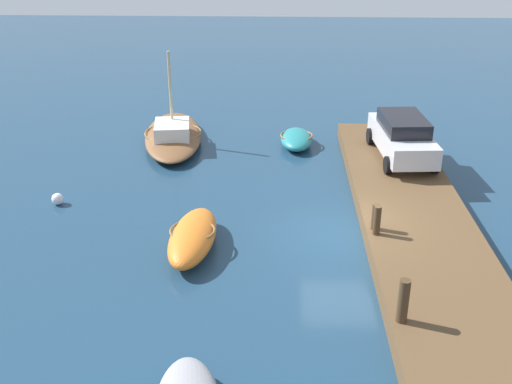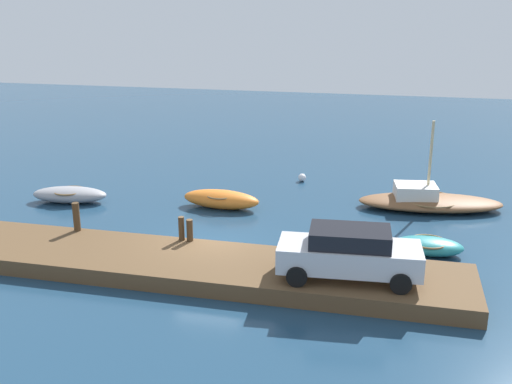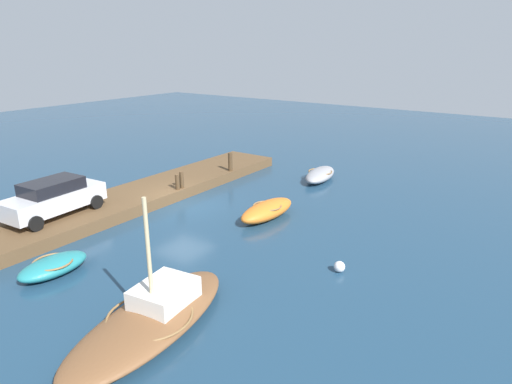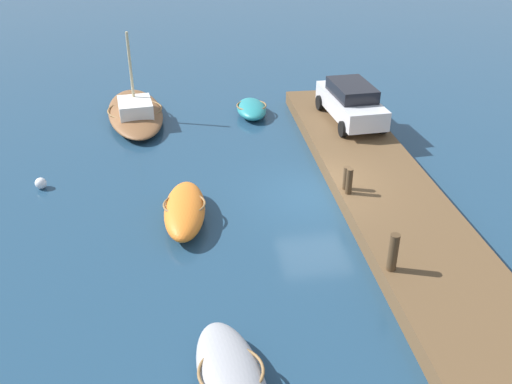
{
  "view_description": "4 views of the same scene",
  "coord_description": "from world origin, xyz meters",
  "px_view_note": "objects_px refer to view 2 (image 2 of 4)",
  "views": [
    {
      "loc": [
        -16.8,
        2.09,
        9.22
      ],
      "look_at": [
        0.74,
        2.75,
        1.1
      ],
      "focal_mm": 43.23,
      "sensor_mm": 36.0,
      "label": 1
    },
    {
      "loc": [
        6.44,
        -19.95,
        8.72
      ],
      "look_at": [
        0.99,
        2.95,
        1.37
      ],
      "focal_mm": 42.3,
      "sensor_mm": 36.0,
      "label": 2
    },
    {
      "loc": [
        15.23,
        15.26,
        7.73
      ],
      "look_at": [
        -1.49,
        3.56,
        0.99
      ],
      "focal_mm": 31.07,
      "sensor_mm": 36.0,
      "label": 3
    },
    {
      "loc": [
        -16.57,
        4.32,
        9.7
      ],
      "look_at": [
        -0.54,
        2.2,
        0.63
      ],
      "focal_mm": 39.73,
      "sensor_mm": 36.0,
      "label": 4
    }
  ],
  "objects_px": {
    "rowboat_grey": "(70,194)",
    "mooring_post_mid_west": "(181,229)",
    "mooring_post_west": "(76,217)",
    "parked_car": "(349,253)",
    "sailboat_brown": "(428,200)",
    "dinghy_teal": "(428,246)",
    "mooring_post_mid_east": "(190,230)",
    "marker_buoy": "(302,178)",
    "rowboat_orange": "(221,199)"
  },
  "relations": [
    {
      "from": "rowboat_grey",
      "to": "mooring_post_mid_west",
      "type": "relative_size",
      "value": 4.05
    },
    {
      "from": "mooring_post_west",
      "to": "parked_car",
      "type": "height_order",
      "value": "parked_car"
    },
    {
      "from": "rowboat_grey",
      "to": "sailboat_brown",
      "type": "relative_size",
      "value": 0.55
    },
    {
      "from": "dinghy_teal",
      "to": "mooring_post_mid_east",
      "type": "relative_size",
      "value": 3.13
    },
    {
      "from": "mooring_post_west",
      "to": "mooring_post_mid_east",
      "type": "relative_size",
      "value": 1.36
    },
    {
      "from": "dinghy_teal",
      "to": "parked_car",
      "type": "relative_size",
      "value": 0.56
    },
    {
      "from": "rowboat_grey",
      "to": "mooring_post_mid_west",
      "type": "distance_m",
      "value": 8.47
    },
    {
      "from": "mooring_post_mid_east",
      "to": "dinghy_teal",
      "type": "bearing_deg",
      "value": 14.15
    },
    {
      "from": "dinghy_teal",
      "to": "marker_buoy",
      "type": "relative_size",
      "value": 6.26
    },
    {
      "from": "dinghy_teal",
      "to": "mooring_post_mid_east",
      "type": "xyz_separation_m",
      "value": [
        -8.39,
        -2.12,
        0.64
      ]
    },
    {
      "from": "rowboat_orange",
      "to": "parked_car",
      "type": "bearing_deg",
      "value": -45.17
    },
    {
      "from": "rowboat_orange",
      "to": "parked_car",
      "type": "distance_m",
      "value": 9.55
    },
    {
      "from": "rowboat_orange",
      "to": "rowboat_grey",
      "type": "height_order",
      "value": "rowboat_orange"
    },
    {
      "from": "rowboat_grey",
      "to": "dinghy_teal",
      "type": "height_order",
      "value": "rowboat_grey"
    },
    {
      "from": "dinghy_teal",
      "to": "marker_buoy",
      "type": "bearing_deg",
      "value": 126.77
    },
    {
      "from": "dinghy_teal",
      "to": "parked_car",
      "type": "bearing_deg",
      "value": -122.52
    },
    {
      "from": "mooring_post_mid_east",
      "to": "parked_car",
      "type": "xyz_separation_m",
      "value": [
        5.83,
        -1.77,
        0.45
      ]
    },
    {
      "from": "rowboat_grey",
      "to": "marker_buoy",
      "type": "relative_size",
      "value": 8.91
    },
    {
      "from": "mooring_post_mid_west",
      "to": "mooring_post_mid_east",
      "type": "relative_size",
      "value": 1.1
    },
    {
      "from": "sailboat_brown",
      "to": "marker_buoy",
      "type": "bearing_deg",
      "value": 146.37
    },
    {
      "from": "dinghy_teal",
      "to": "mooring_post_west",
      "type": "bearing_deg",
      "value": -169.78
    },
    {
      "from": "rowboat_orange",
      "to": "mooring_post_mid_west",
      "type": "xyz_separation_m",
      "value": [
        0.12,
        -5.37,
        0.59
      ]
    },
    {
      "from": "rowboat_grey",
      "to": "mooring_post_west",
      "type": "height_order",
      "value": "mooring_post_west"
    },
    {
      "from": "rowboat_orange",
      "to": "mooring_post_west",
      "type": "bearing_deg",
      "value": -123.44
    },
    {
      "from": "rowboat_orange",
      "to": "mooring_post_mid_west",
      "type": "height_order",
      "value": "mooring_post_mid_west"
    },
    {
      "from": "sailboat_brown",
      "to": "mooring_post_west",
      "type": "bearing_deg",
      "value": -158.14
    },
    {
      "from": "rowboat_grey",
      "to": "mooring_post_mid_west",
      "type": "height_order",
      "value": "mooring_post_mid_west"
    },
    {
      "from": "rowboat_grey",
      "to": "mooring_post_west",
      "type": "distance_m",
      "value": 5.47
    },
    {
      "from": "sailboat_brown",
      "to": "dinghy_teal",
      "type": "bearing_deg",
      "value": -99.45
    },
    {
      "from": "rowboat_orange",
      "to": "sailboat_brown",
      "type": "relative_size",
      "value": 0.55
    },
    {
      "from": "rowboat_grey",
      "to": "dinghy_teal",
      "type": "bearing_deg",
      "value": -17.33
    },
    {
      "from": "sailboat_brown",
      "to": "mooring_post_mid_west",
      "type": "distance_m",
      "value": 11.56
    },
    {
      "from": "sailboat_brown",
      "to": "marker_buoy",
      "type": "xyz_separation_m",
      "value": [
        -6.14,
        2.98,
        -0.18
      ]
    },
    {
      "from": "mooring_post_mid_west",
      "to": "dinghy_teal",
      "type": "bearing_deg",
      "value": 13.66
    },
    {
      "from": "dinghy_teal",
      "to": "mooring_post_west",
      "type": "xyz_separation_m",
      "value": [
        -12.87,
        -2.12,
        0.79
      ]
    },
    {
      "from": "dinghy_teal",
      "to": "parked_car",
      "type": "height_order",
      "value": "parked_car"
    },
    {
      "from": "rowboat_grey",
      "to": "mooring_post_mid_west",
      "type": "bearing_deg",
      "value": -41.13
    },
    {
      "from": "mooring_post_west",
      "to": "sailboat_brown",
      "type": "bearing_deg",
      "value": 29.57
    },
    {
      "from": "rowboat_orange",
      "to": "sailboat_brown",
      "type": "xyz_separation_m",
      "value": [
        8.98,
        2.03,
        -0.03
      ]
    },
    {
      "from": "dinghy_teal",
      "to": "rowboat_grey",
      "type": "bearing_deg",
      "value": 172.18
    },
    {
      "from": "mooring_post_mid_west",
      "to": "parked_car",
      "type": "bearing_deg",
      "value": -16.08
    },
    {
      "from": "dinghy_teal",
      "to": "mooring_post_mid_west",
      "type": "height_order",
      "value": "mooring_post_mid_west"
    },
    {
      "from": "mooring_post_west",
      "to": "marker_buoy",
      "type": "xyz_separation_m",
      "value": [
        6.89,
        10.37,
        -0.9
      ]
    },
    {
      "from": "rowboat_orange",
      "to": "mooring_post_mid_west",
      "type": "bearing_deg",
      "value": -85.16
    },
    {
      "from": "parked_car",
      "to": "marker_buoy",
      "type": "xyz_separation_m",
      "value": [
        -3.41,
        12.15,
        -1.2
      ]
    },
    {
      "from": "rowboat_grey",
      "to": "mooring_post_west",
      "type": "xyz_separation_m",
      "value": [
        2.96,
        -4.54,
        0.74
      ]
    },
    {
      "from": "mooring_post_west",
      "to": "mooring_post_mid_west",
      "type": "bearing_deg",
      "value": 0.0
    },
    {
      "from": "rowboat_orange",
      "to": "mooring_post_mid_east",
      "type": "relative_size",
      "value": 4.43
    },
    {
      "from": "rowboat_orange",
      "to": "marker_buoy",
      "type": "bearing_deg",
      "value": 63.94
    },
    {
      "from": "rowboat_grey",
      "to": "marker_buoy",
      "type": "height_order",
      "value": "rowboat_grey"
    }
  ]
}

